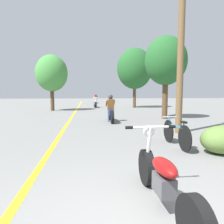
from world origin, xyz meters
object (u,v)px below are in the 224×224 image
Objects in this scene: utility_pole at (181,38)px; roadside_tree_left at (52,73)px; roadside_tree_right_near at (166,61)px; motorcycle_rider_mid at (95,103)px; motorcycle_rider_far at (96,100)px; motorcycle_foreground at (163,179)px; motorcycle_rider_lead at (111,111)px; roadside_tree_right_far at (135,69)px; bicycle_parked at (176,133)px.

roadside_tree_left is at bearing 120.85° from utility_pole.
roadside_tree_right_near is 2.25× the size of motorcycle_rider_mid.
motorcycle_rider_far is (-3.18, 20.12, -2.84)m from roadside_tree_right_near.
motorcycle_rider_lead reaches higher than motorcycle_foreground.
roadside_tree_right_far is at bearing -10.28° from motorcycle_rider_mid.
roadside_tree_right_far is (1.55, 13.58, 0.56)m from utility_pole.
motorcycle_foreground is at bearing -102.42° from roadside_tree_right_far.
motorcycle_rider_far reaches higher than bicycle_parked.
roadside_tree_right_near is 1.00× the size of roadside_tree_left.
roadside_tree_right_far is at bearing -71.45° from motorcycle_rider_far.
utility_pole is 3.31× the size of motorcycle_foreground.
roadside_tree_right_near is 2.38× the size of motorcycle_rider_lead.
roadside_tree_right_far is 1.29× the size of roadside_tree_left.
motorcycle_foreground is 19.07m from motorcycle_rider_mid.
bicycle_parked is at bearing -87.62° from motorcycle_rider_far.
utility_pole reaches higher than roadside_tree_right_far.
roadside_tree_right_far reaches higher than motorcycle_rider_far.
motorcycle_foreground is (-4.04, -18.32, -3.69)m from roadside_tree_right_far.
motorcycle_rider_mid is at bearing 169.72° from roadside_tree_right_far.
motorcycle_foreground reaches higher than bicycle_parked.
roadside_tree_right_near reaches higher than roadside_tree_left.
roadside_tree_right_near is at bearing 67.94° from motorcycle_foreground.
roadside_tree_right_far is 2.91× the size of motorcycle_rider_mid.
roadside_tree_right_near reaches higher than motorcycle_rider_far.
motorcycle_rider_mid is 1.07× the size of motorcycle_rider_far.
bicycle_parked is at bearing -109.14° from roadside_tree_right_near.
motorcycle_foreground is at bearing -117.78° from bicycle_parked.
motorcycle_rider_far is 1.16× the size of bicycle_parked.
utility_pole is at bearing -105.16° from roadside_tree_right_near.
motorcycle_rider_mid is at bearing 91.87° from motorcycle_rider_lead.
utility_pole is 12.55m from roadside_tree_left.
bicycle_parked is (1.24, -5.19, -0.18)m from motorcycle_rider_lead.
motorcycle_rider_far is (0.51, 9.98, 0.01)m from motorcycle_rider_mid.
roadside_tree_left reaches higher than motorcycle_rider_far.
motorcycle_rider_lead is (4.23, -7.44, -2.67)m from roadside_tree_left.
roadside_tree_left is 2.25× the size of motorcycle_rider_mid.
roadside_tree_left is 8.96m from motorcycle_rider_lead.
utility_pole is 3.97× the size of bicycle_parked.
bicycle_parked is (-0.96, -1.85, -3.15)m from utility_pole.
motorcycle_rider_lead is (-2.20, 3.34, -2.97)m from utility_pole.
utility_pole is 6.20m from motorcycle_foreground.
utility_pole is 1.42× the size of roadside_tree_left.
bicycle_parked is (-2.51, -15.43, -3.71)m from roadside_tree_right_far.
roadside_tree_right_far is at bearing 87.46° from roadside_tree_right_near.
roadside_tree_right_near is 7.06m from bicycle_parked.
motorcycle_rider_mid is (-0.36, 10.99, -0.03)m from motorcycle_rider_lead.
roadside_tree_left reaches higher than motorcycle_rider_mid.
motorcycle_rider_lead is at bearing 123.41° from utility_pole.
roadside_tree_right_near is at bearing 74.84° from utility_pole.
roadside_tree_left is 2.79× the size of bicycle_parked.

